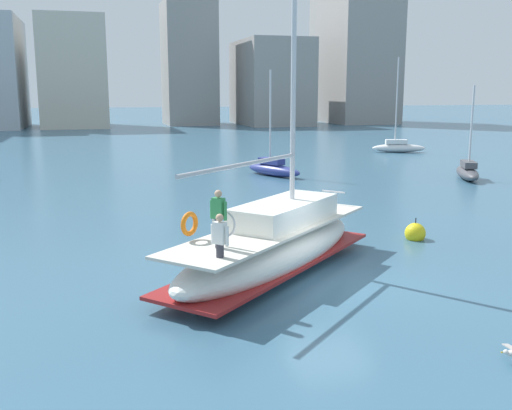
{
  "coord_description": "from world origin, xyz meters",
  "views": [
    {
      "loc": [
        -6.55,
        -15.53,
        5.6
      ],
      "look_at": [
        -1.35,
        3.34,
        1.8
      ],
      "focal_mm": 41.19,
      "sensor_mm": 36.0,
      "label": 1
    }
  ],
  "objects_px": {
    "moored_sloop_far": "(273,168)",
    "mooring_buoy": "(415,233)",
    "moored_cutter_left": "(467,171)",
    "main_sailboat": "(274,245)",
    "moored_cutter_right": "(398,146)"
  },
  "relations": [
    {
      "from": "moored_sloop_far",
      "to": "mooring_buoy",
      "type": "distance_m",
      "value": 17.94
    },
    {
      "from": "moored_sloop_far",
      "to": "mooring_buoy",
      "type": "relative_size",
      "value": 7.0
    },
    {
      "from": "moored_cutter_left",
      "to": "mooring_buoy",
      "type": "xyz_separation_m",
      "value": [
        -11.5,
        -13.2,
        -0.27
      ]
    },
    {
      "from": "moored_cutter_left",
      "to": "mooring_buoy",
      "type": "bearing_deg",
      "value": -131.07
    },
    {
      "from": "mooring_buoy",
      "to": "moored_sloop_far",
      "type": "bearing_deg",
      "value": 90.63
    },
    {
      "from": "main_sailboat",
      "to": "moored_cutter_left",
      "type": "relative_size",
      "value": 2.03
    },
    {
      "from": "main_sailboat",
      "to": "moored_sloop_far",
      "type": "xyz_separation_m",
      "value": [
        6.27,
        20.53,
        -0.38
      ]
    },
    {
      "from": "main_sailboat",
      "to": "moored_sloop_far",
      "type": "height_order",
      "value": "main_sailboat"
    },
    {
      "from": "main_sailboat",
      "to": "mooring_buoy",
      "type": "relative_size",
      "value": 12.12
    },
    {
      "from": "moored_sloop_far",
      "to": "mooring_buoy",
      "type": "bearing_deg",
      "value": -89.37
    },
    {
      "from": "main_sailboat",
      "to": "moored_cutter_right",
      "type": "bearing_deg",
      "value": 55.65
    },
    {
      "from": "moored_cutter_left",
      "to": "moored_cutter_right",
      "type": "height_order",
      "value": "moored_cutter_right"
    },
    {
      "from": "moored_cutter_right",
      "to": "mooring_buoy",
      "type": "relative_size",
      "value": 8.64
    },
    {
      "from": "main_sailboat",
      "to": "mooring_buoy",
      "type": "height_order",
      "value": "main_sailboat"
    },
    {
      "from": "main_sailboat",
      "to": "moored_sloop_far",
      "type": "relative_size",
      "value": 1.73
    }
  ]
}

